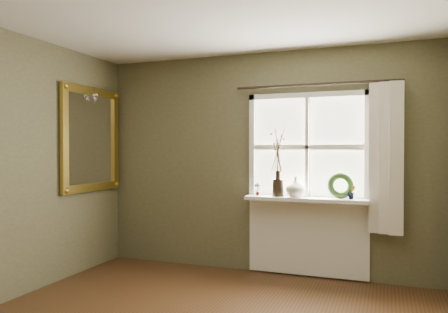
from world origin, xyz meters
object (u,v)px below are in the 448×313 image
Objects in this scene: dark_jug at (278,188)px; cream_vase at (296,187)px; gilt_mirror at (91,139)px; wreath at (341,188)px.

dark_jug is 0.86× the size of cream_vase.
gilt_mirror is (-2.40, -0.47, 0.55)m from cream_vase.
wreath is 0.23× the size of gilt_mirror.
gilt_mirror reaches higher than dark_jug.
wreath is 2.99m from gilt_mirror.
gilt_mirror reaches higher than cream_vase.
dark_jug is at bearing 168.20° from wreath.
gilt_mirror is at bearing -168.82° from cream_vase.
cream_vase reaches higher than dark_jug.
cream_vase is 0.49m from wreath.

